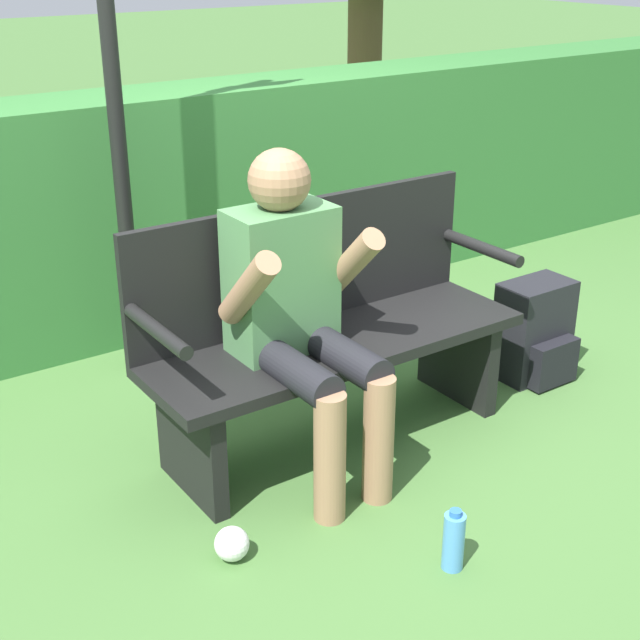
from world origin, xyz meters
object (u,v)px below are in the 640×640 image
at_px(park_bench, 327,329).
at_px(person_seated, 298,304).
at_px(backpack, 535,333).
at_px(signpost, 106,1).
at_px(water_bottle, 454,541).

bearing_deg(park_bench, person_seated, -148.88).
bearing_deg(park_bench, backpack, -6.50).
height_order(backpack, signpost, signpost).
bearing_deg(signpost, backpack, -37.77).
bearing_deg(person_seated, backpack, 0.46).
height_order(park_bench, water_bottle, park_bench).
bearing_deg(person_seated, water_bottle, -85.29).
height_order(backpack, water_bottle, backpack).
bearing_deg(backpack, water_bottle, -146.82).
xyz_separation_m(water_bottle, signpost, (-0.22, 1.91, 1.51)).
height_order(park_bench, signpost, signpost).
relative_size(backpack, water_bottle, 2.07).
bearing_deg(person_seated, signpost, 97.99).
relative_size(water_bottle, signpost, 0.08).
bearing_deg(person_seated, park_bench, 31.12).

